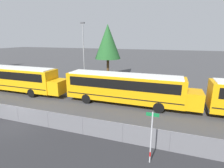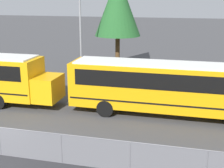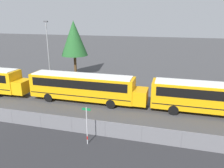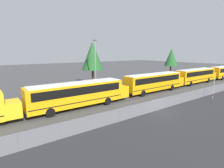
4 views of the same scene
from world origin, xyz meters
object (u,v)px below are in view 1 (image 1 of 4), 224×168
school_bus_3 (126,87)px  tree_2 (108,42)px  street_sign (151,137)px  school_bus_2 (15,77)px  light_pole (84,52)px

school_bus_3 → tree_2: tree_2 is taller
street_sign → tree_2: bearing=116.7°
school_bus_2 → tree_2: bearing=53.3°
school_bus_2 → street_sign: school_bus_2 is taller
school_bus_3 → tree_2: 13.65m
school_bus_3 → light_pole: bearing=141.9°
street_sign → school_bus_3: bearing=113.5°
school_bus_3 → light_pole: (-8.40, 6.59, 3.01)m
school_bus_2 → school_bus_3: bearing=1.4°
school_bus_2 → street_sign: size_ratio=4.45×
street_sign → tree_2: (-9.93, 19.73, 4.68)m
light_pole → tree_2: (2.14, 4.73, 1.35)m
light_pole → school_bus_3: bearing=-38.1°
school_bus_3 → street_sign: bearing=-66.5°
light_pole → school_bus_2: bearing=-133.3°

